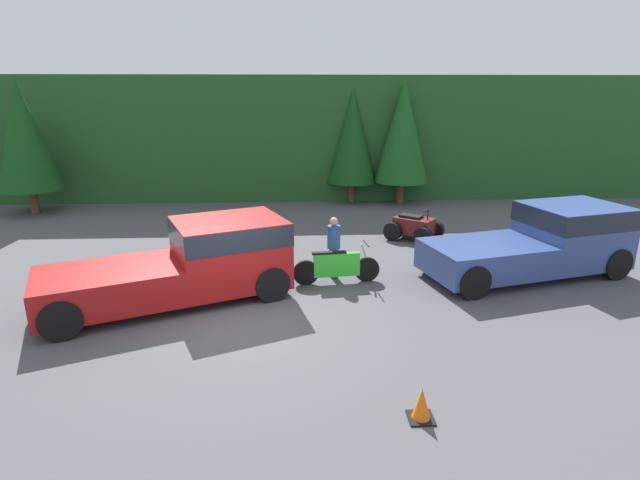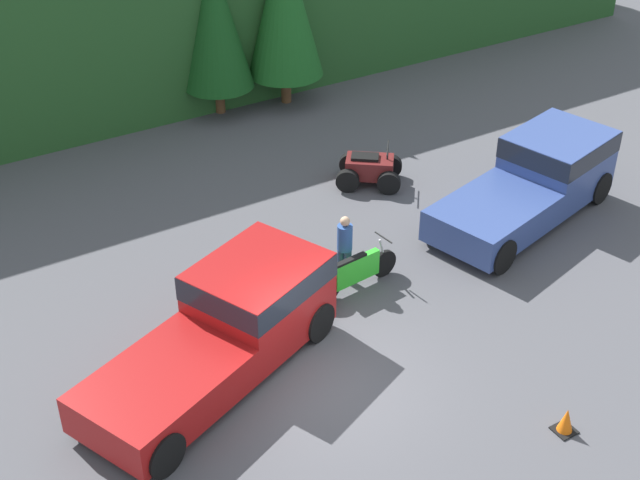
% 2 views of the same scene
% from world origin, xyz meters
% --- Properties ---
extents(ground_plane, '(80.00, 80.00, 0.00)m').
position_xyz_m(ground_plane, '(0.00, 0.00, 0.00)').
color(ground_plane, '#4C4C51').
extents(hillside_backdrop, '(44.00, 6.00, 5.75)m').
position_xyz_m(hillside_backdrop, '(0.00, 16.00, 2.87)').
color(hillside_backdrop, '#235123').
rests_on(hillside_backdrop, ground_plane).
extents(tree_mid_left, '(2.28, 2.28, 5.18)m').
position_xyz_m(tree_mid_left, '(3.87, 12.97, 3.05)').
color(tree_mid_left, brown).
rests_on(tree_mid_left, ground_plane).
extents(tree_mid_right, '(2.47, 2.47, 5.62)m').
position_xyz_m(tree_mid_right, '(6.11, 12.57, 3.30)').
color(tree_mid_right, brown).
rests_on(tree_mid_right, ground_plane).
extents(pickup_truck_red, '(6.27, 4.27, 1.95)m').
position_xyz_m(pickup_truck_red, '(-1.36, 1.66, 1.03)').
color(pickup_truck_red, maroon).
rests_on(pickup_truck_red, ground_plane).
extents(pickup_truck_second, '(6.13, 3.57, 1.95)m').
position_xyz_m(pickup_truck_second, '(8.27, 2.97, 1.03)').
color(pickup_truck_second, '#334784').
rests_on(pickup_truck_second, ground_plane).
extents(dirt_bike, '(2.39, 0.60, 1.12)m').
position_xyz_m(dirt_bike, '(2.30, 2.50, 0.47)').
color(dirt_bike, black).
rests_on(dirt_bike, ground_plane).
extents(quad_atv, '(2.17, 2.07, 1.17)m').
position_xyz_m(quad_atv, '(5.36, 6.50, 0.46)').
color(quad_atv, black).
rests_on(quad_atv, ground_plane).
extents(rider_person, '(0.46, 0.46, 1.75)m').
position_xyz_m(rider_person, '(2.25, 2.94, 0.95)').
color(rider_person, navy).
rests_on(rider_person, ground_plane).
extents(traffic_cone, '(0.42, 0.42, 0.55)m').
position_xyz_m(traffic_cone, '(3.17, -3.46, 0.25)').
color(traffic_cone, black).
rests_on(traffic_cone, ground_plane).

